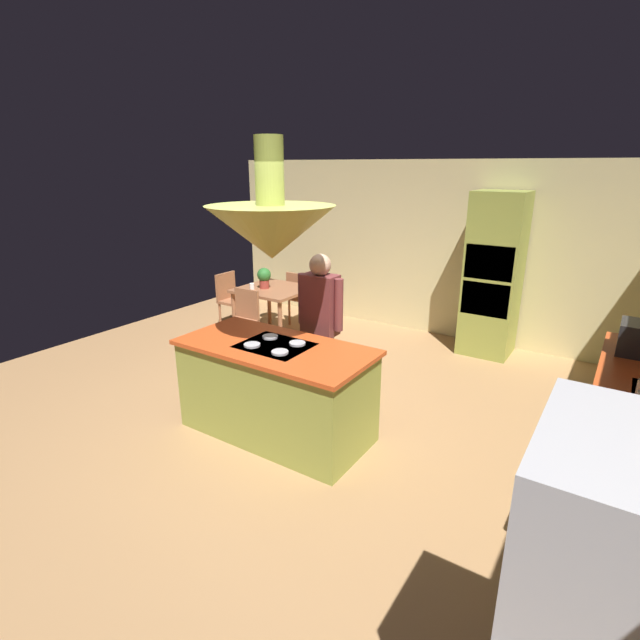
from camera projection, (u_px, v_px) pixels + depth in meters
name	position (u px, v px, depth m)	size (l,w,h in m)	color
ground	(290.00, 423.00, 4.81)	(8.16, 8.16, 0.00)	#AD7F51
wall_back	(426.00, 249.00, 7.16)	(6.80, 0.10, 2.55)	beige
kitchen_island	(276.00, 389.00, 4.51)	(1.83, 0.89, 0.92)	#939E42
counter_run_right	(634.00, 441.00, 3.66)	(0.73, 2.62, 0.90)	#939E42
oven_tower	(493.00, 275.00, 6.32)	(0.66, 0.62, 2.16)	#939E42
dining_table	(274.00, 295.00, 7.01)	(0.97, 0.93, 0.76)	#9F6240
person_at_island	(320.00, 322.00, 4.91)	(0.53, 0.22, 1.64)	tan
range_hood	(271.00, 229.00, 4.05)	(1.10, 1.10, 1.00)	#939E42
pendant_light_over_table	(271.00, 211.00, 6.63)	(0.32, 0.32, 0.82)	beige
chair_facing_island	(243.00, 317.00, 6.51)	(0.40, 0.40, 0.87)	#9F6240
chair_by_back_wall	(301.00, 295.00, 7.60)	(0.40, 0.40, 0.87)	#9F6240
chair_at_corner	(231.00, 297.00, 7.51)	(0.40, 0.40, 0.87)	#9F6240
potted_plant_on_table	(264.00, 277.00, 6.92)	(0.20, 0.20, 0.30)	#99382D
cup_on_table	(252.00, 286.00, 6.89)	(0.07, 0.07, 0.09)	white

